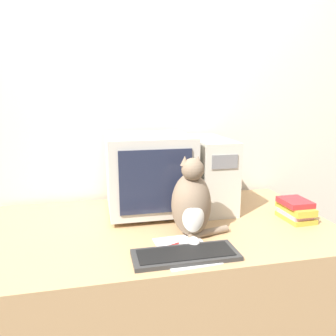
{
  "coord_description": "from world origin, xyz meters",
  "views": [
    {
      "loc": [
        -0.29,
        -1.04,
        1.38
      ],
      "look_at": [
        0.05,
        0.51,
        1.02
      ],
      "focal_mm": 35.0,
      "sensor_mm": 36.0,
      "label": 1
    }
  ],
  "objects": [
    {
      "name": "desk",
      "position": [
        0.0,
        0.48,
        0.37
      ],
      "size": [
        1.74,
        0.95,
        0.74
      ],
      "color": "tan",
      "rests_on": "ground_plane"
    },
    {
      "name": "keyboard",
      "position": [
        0.04,
        0.13,
        0.75
      ],
      "size": [
        0.43,
        0.16,
        0.02
      ],
      "color": "#2D2D2D",
      "rests_on": "desk"
    },
    {
      "name": "wall_back",
      "position": [
        0.0,
        1.02,
        1.25
      ],
      "size": [
        7.0,
        0.05,
        2.5
      ],
      "color": "beige",
      "rests_on": "ground_plane"
    },
    {
      "name": "crt_monitor",
      "position": [
        -0.02,
        0.69,
        0.96
      ],
      "size": [
        0.45,
        0.44,
        0.43
      ],
      "color": "#BCB7AD",
      "rests_on": "desk"
    },
    {
      "name": "book_stack",
      "position": [
        0.71,
        0.4,
        0.79
      ],
      "size": [
        0.14,
        0.21,
        0.11
      ],
      "color": "gold",
      "rests_on": "desk"
    },
    {
      "name": "pen",
      "position": [
        -0.02,
        0.22,
        0.75
      ],
      "size": [
        0.13,
        0.06,
        0.01
      ],
      "color": "maroon",
      "rests_on": "desk"
    },
    {
      "name": "cat",
      "position": [
        0.12,
        0.33,
        0.9
      ],
      "size": [
        0.29,
        0.28,
        0.38
      ],
      "rotation": [
        0.0,
        0.0,
        -0.17
      ],
      "color": "#7A6651",
      "rests_on": "desk"
    },
    {
      "name": "paper_sheet",
      "position": [
        0.05,
        0.18,
        0.74
      ],
      "size": [
        0.23,
        0.31,
        0.0
      ],
      "color": "white",
      "rests_on": "desk"
    },
    {
      "name": "computer_tower",
      "position": [
        0.34,
        0.71,
        0.94
      ],
      "size": [
        0.2,
        0.47,
        0.4
      ],
      "color": "beige",
      "rests_on": "desk"
    }
  ]
}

